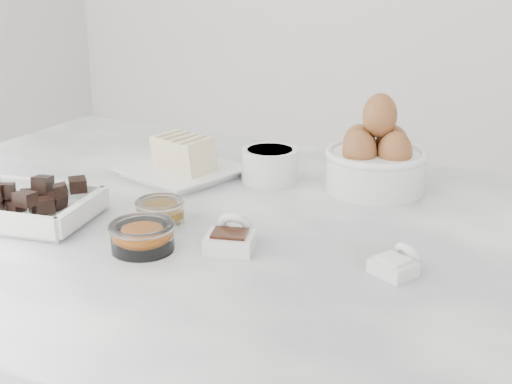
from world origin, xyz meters
TOP-DOWN VIEW (x-y plane):
  - marble_slab at (0.00, 0.00)m, footprint 1.20×0.80m
  - chocolate_dish at (-0.26, -0.12)m, footprint 0.21×0.18m
  - butter_plate at (-0.18, 0.14)m, footprint 0.20×0.20m
  - sugar_ramekin at (-0.04, 0.19)m, footprint 0.09×0.09m
  - egg_bowl at (0.12, 0.23)m, footprint 0.16×0.16m
  - honey_bowl at (-0.09, -0.04)m, footprint 0.07×0.07m
  - zest_bowl at (-0.06, -0.13)m, footprint 0.08×0.08m
  - vanilla_spoon at (0.04, -0.07)m, footprint 0.07×0.08m
  - salt_spoon at (0.24, -0.04)m, footprint 0.06×0.07m

SIDE VIEW (x-z plane):
  - marble_slab at x=0.00m, z-range 0.90..0.94m
  - salt_spoon at x=0.24m, z-range 0.93..0.97m
  - vanilla_spoon at x=0.04m, z-range 0.93..0.98m
  - honey_bowl at x=-0.09m, z-range 0.94..0.97m
  - zest_bowl at x=-0.06m, z-range 0.94..0.98m
  - chocolate_dish at x=-0.26m, z-range 0.94..0.99m
  - butter_plate at x=-0.18m, z-range 0.93..1.00m
  - sugar_ramekin at x=-0.04m, z-range 0.94..1.00m
  - egg_bowl at x=0.12m, z-range 0.91..1.06m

